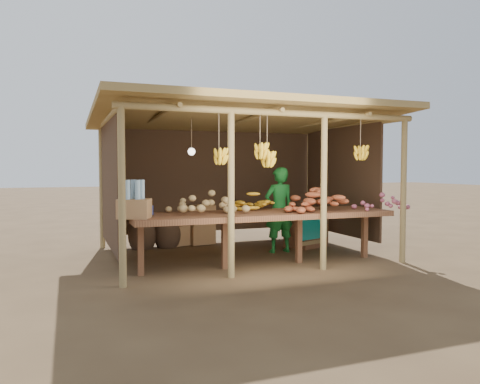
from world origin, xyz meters
name	(u,v)px	position (x,y,z in m)	size (l,w,h in m)	color
ground	(240,254)	(0.00, 0.00, 0.00)	(60.00, 60.00, 0.00)	brown
stall_structure	(242,140)	(0.03, -0.03, 1.92)	(4.70, 3.50, 2.43)	#9B8250
counter	(263,216)	(0.00, -0.95, 0.74)	(3.90, 1.05, 0.80)	brown
potato_heap	(209,200)	(-0.81, -0.84, 0.98)	(1.07, 0.64, 0.37)	tan
sweet_potato_heap	(319,199)	(0.88, -1.07, 0.98)	(1.15, 0.69, 0.36)	#A54B2A
onion_heap	(381,198)	(1.90, -1.24, 0.98)	(0.80, 0.48, 0.36)	#B45770
banana_pile	(255,198)	(0.04, -0.54, 0.98)	(0.68, 0.41, 0.35)	gold
tomato_basin	(140,209)	(-1.76, -0.71, 0.88)	(0.36, 0.36, 0.19)	navy
bottle_box	(134,203)	(-1.90, -1.13, 0.99)	(0.49, 0.44, 0.50)	#A07247
vendor	(279,210)	(0.70, -0.04, 0.73)	(0.53, 0.35, 1.46)	#176824
tarp_crate	(306,228)	(1.43, 0.32, 0.35)	(0.87, 0.81, 0.84)	brown
carton_stack	(192,228)	(-0.50, 1.20, 0.32)	(1.02, 0.45, 0.73)	#A07247
burlap_sacks	(155,232)	(-1.22, 1.13, 0.30)	(0.96, 0.50, 0.68)	#473121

